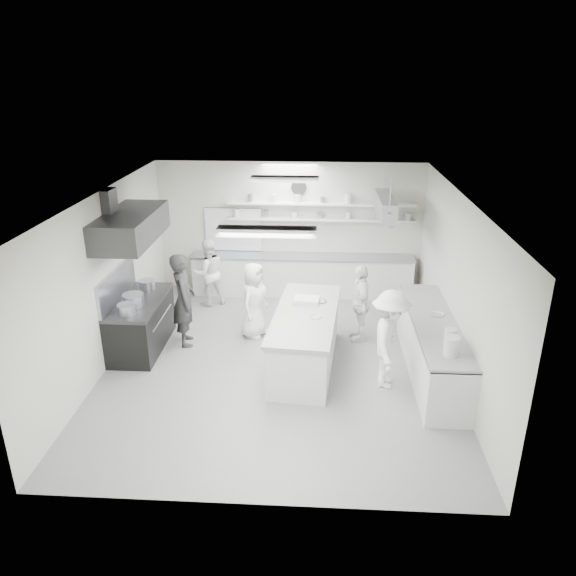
# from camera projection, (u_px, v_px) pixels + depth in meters

# --- Properties ---
(floor) EXTENTS (6.00, 7.00, 0.02)m
(floor) POSITION_uv_depth(u_px,v_px,m) (279.00, 362.00, 9.91)
(floor) COLOR gray
(floor) RESTS_ON ground
(ceiling) EXTENTS (6.00, 7.00, 0.02)m
(ceiling) POSITION_uv_depth(u_px,v_px,m) (278.00, 196.00, 8.78)
(ceiling) COLOR white
(ceiling) RESTS_ON wall_back
(wall_back) EXTENTS (6.00, 0.04, 3.00)m
(wall_back) POSITION_uv_depth(u_px,v_px,m) (290.00, 228.00, 12.59)
(wall_back) COLOR beige
(wall_back) RESTS_ON floor
(wall_front) EXTENTS (6.00, 0.04, 3.00)m
(wall_front) POSITION_uv_depth(u_px,v_px,m) (254.00, 399.00, 6.11)
(wall_front) COLOR beige
(wall_front) RESTS_ON floor
(wall_left) EXTENTS (0.04, 7.00, 3.00)m
(wall_left) POSITION_uv_depth(u_px,v_px,m) (105.00, 280.00, 9.51)
(wall_left) COLOR beige
(wall_left) RESTS_ON floor
(wall_right) EXTENTS (0.04, 7.00, 3.00)m
(wall_right) POSITION_uv_depth(u_px,v_px,m) (457.00, 288.00, 9.18)
(wall_right) COLOR beige
(wall_right) RESTS_ON floor
(stove) EXTENTS (0.80, 1.80, 0.90)m
(stove) POSITION_uv_depth(u_px,v_px,m) (141.00, 325.00, 10.25)
(stove) COLOR black
(stove) RESTS_ON floor
(exhaust_hood) EXTENTS (0.85, 2.00, 0.50)m
(exhaust_hood) POSITION_uv_depth(u_px,v_px,m) (130.00, 227.00, 9.55)
(exhaust_hood) COLOR #353536
(exhaust_hood) RESTS_ON wall_left
(back_counter) EXTENTS (5.00, 0.60, 0.92)m
(back_counter) POSITION_uv_depth(u_px,v_px,m) (302.00, 275.00, 12.68)
(back_counter) COLOR silver
(back_counter) RESTS_ON floor
(shelf_lower) EXTENTS (4.20, 0.26, 0.04)m
(shelf_lower) POSITION_uv_depth(u_px,v_px,m) (321.00, 219.00, 12.34)
(shelf_lower) COLOR silver
(shelf_lower) RESTS_ON wall_back
(shelf_upper) EXTENTS (4.20, 0.26, 0.04)m
(shelf_upper) POSITION_uv_depth(u_px,v_px,m) (321.00, 204.00, 12.21)
(shelf_upper) COLOR silver
(shelf_upper) RESTS_ON wall_back
(pass_through_window) EXTENTS (1.30, 0.04, 1.00)m
(pass_through_window) POSITION_uv_depth(u_px,v_px,m) (233.00, 229.00, 12.66)
(pass_through_window) COLOR black
(pass_through_window) RESTS_ON wall_back
(wall_clock) EXTENTS (0.32, 0.05, 0.32)m
(wall_clock) POSITION_uv_depth(u_px,v_px,m) (299.00, 187.00, 12.19)
(wall_clock) COLOR silver
(wall_clock) RESTS_ON wall_back
(right_counter) EXTENTS (0.74, 3.30, 0.94)m
(right_counter) POSITION_uv_depth(u_px,v_px,m) (432.00, 348.00, 9.40)
(right_counter) COLOR silver
(right_counter) RESTS_ON floor
(pot_rack) EXTENTS (0.30, 1.60, 0.40)m
(pot_rack) POSITION_uv_depth(u_px,v_px,m) (385.00, 206.00, 11.16)
(pot_rack) COLOR #A4A8B3
(pot_rack) RESTS_ON ceiling
(light_fixture_front) EXTENTS (1.30, 0.25, 0.10)m
(light_fixture_front) POSITION_uv_depth(u_px,v_px,m) (267.00, 231.00, 7.14)
(light_fixture_front) COLOR silver
(light_fixture_front) RESTS_ON ceiling
(light_fixture_rear) EXTENTS (1.30, 0.25, 0.10)m
(light_fixture_rear) POSITION_uv_depth(u_px,v_px,m) (285.00, 179.00, 10.48)
(light_fixture_rear) COLOR silver
(light_fixture_rear) RESTS_ON ceiling
(prep_island) EXTENTS (1.19, 2.66, 0.95)m
(prep_island) POSITION_uv_depth(u_px,v_px,m) (305.00, 340.00, 9.65)
(prep_island) COLOR silver
(prep_island) RESTS_ON floor
(stove_pot) EXTENTS (0.37, 0.37, 0.27)m
(stove_pot) POSITION_uv_depth(u_px,v_px,m) (134.00, 301.00, 9.80)
(stove_pot) COLOR #A4A8B3
(stove_pot) RESTS_ON stove
(cook_stove) EXTENTS (0.58, 0.74, 1.80)m
(cook_stove) POSITION_uv_depth(u_px,v_px,m) (184.00, 300.00, 10.24)
(cook_stove) COLOR #2A2A2C
(cook_stove) RESTS_ON floor
(cook_back) EXTENTS (0.91, 0.85, 1.50)m
(cook_back) POSITION_uv_depth(u_px,v_px,m) (208.00, 272.00, 12.04)
(cook_back) COLOR white
(cook_back) RESTS_ON floor
(cook_island_left) EXTENTS (0.71, 0.85, 1.50)m
(cook_island_left) POSITION_uv_depth(u_px,v_px,m) (254.00, 300.00, 10.61)
(cook_island_left) COLOR white
(cook_island_left) RESTS_ON floor
(cook_island_right) EXTENTS (0.45, 0.91, 1.50)m
(cook_island_right) POSITION_uv_depth(u_px,v_px,m) (360.00, 303.00, 10.47)
(cook_island_right) COLOR white
(cook_island_right) RESTS_ON floor
(cook_right) EXTENTS (0.79, 1.17, 1.67)m
(cook_right) POSITION_uv_depth(u_px,v_px,m) (389.00, 339.00, 8.88)
(cook_right) COLOR white
(cook_right) RESTS_ON floor
(bowl_island_a) EXTENTS (0.36, 0.36, 0.07)m
(bowl_island_a) POSITION_uv_depth(u_px,v_px,m) (319.00, 302.00, 9.93)
(bowl_island_a) COLOR #A4A8B3
(bowl_island_a) RESTS_ON prep_island
(bowl_island_b) EXTENTS (0.21, 0.21, 0.06)m
(bowl_island_b) POSITION_uv_depth(u_px,v_px,m) (315.00, 318.00, 9.30)
(bowl_island_b) COLOR silver
(bowl_island_b) RESTS_ON prep_island
(bowl_right) EXTENTS (0.31, 0.31, 0.06)m
(bowl_right) POSITION_uv_depth(u_px,v_px,m) (436.00, 315.00, 9.44)
(bowl_right) COLOR silver
(bowl_right) RESTS_ON right_counter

